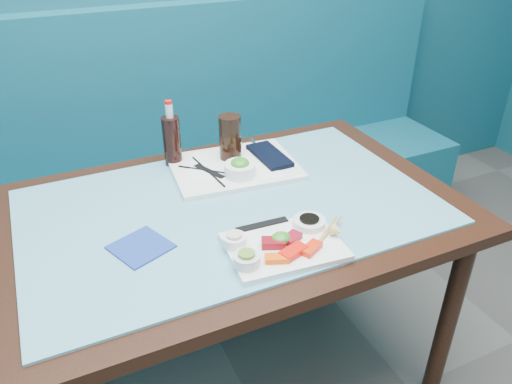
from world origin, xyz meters
name	(u,v)px	position (x,y,z in m)	size (l,w,h in m)	color
booth_bench	(165,188)	(0.00, 2.29, 0.37)	(3.00, 0.56, 1.17)	#0F4E60
dining_table	(231,230)	(0.00, 1.45, 0.67)	(1.40, 0.90, 0.75)	black
glass_top	(231,206)	(0.00, 1.45, 0.75)	(1.22, 0.76, 0.01)	#5EA6BC
sashimi_plate	(284,246)	(0.05, 1.19, 0.77)	(0.30, 0.22, 0.02)	white
salmon_left	(277,259)	(0.00, 1.13, 0.78)	(0.06, 0.03, 0.02)	#FF520A
salmon_mid	(293,252)	(0.05, 1.14, 0.78)	(0.08, 0.04, 0.02)	red
salmon_right	(311,248)	(0.10, 1.13, 0.78)	(0.07, 0.03, 0.02)	red
tuna_left	(273,243)	(0.02, 1.19, 0.78)	(0.06, 0.04, 0.02)	maroon
tuna_right	(292,238)	(0.07, 1.19, 0.78)	(0.05, 0.03, 0.02)	maroon
seaweed_garnish	(281,238)	(0.04, 1.20, 0.79)	(0.05, 0.05, 0.03)	#2C871F
ramekin_wasabi	(247,260)	(-0.08, 1.15, 0.79)	(0.07, 0.07, 0.03)	silver
wasabi_fill	(247,254)	(-0.08, 1.15, 0.81)	(0.04, 0.04, 0.01)	olive
ramekin_ginger	(234,240)	(-0.07, 1.24, 0.79)	(0.06, 0.06, 0.03)	white
ginger_fill	(234,235)	(-0.07, 1.24, 0.80)	(0.04, 0.04, 0.01)	beige
soy_dish	(309,222)	(0.15, 1.24, 0.78)	(0.09, 0.09, 0.02)	white
soy_fill	(309,219)	(0.15, 1.24, 0.79)	(0.06, 0.06, 0.01)	black
lemon_wedge	(337,231)	(0.19, 1.16, 0.79)	(0.04, 0.04, 0.03)	#DEC969
chopstick_sleeve	(262,225)	(0.03, 1.29, 0.78)	(0.15, 0.02, 0.00)	black
wooden_chopstick_a	(323,236)	(0.16, 1.17, 0.78)	(0.01, 0.01, 0.21)	tan
wooden_chopstick_b	(326,235)	(0.17, 1.17, 0.78)	(0.01, 0.01, 0.21)	tan
serving_tray	(234,167)	(0.10, 1.66, 0.77)	(0.42, 0.32, 0.02)	white
paper_placemat	(234,165)	(0.10, 1.66, 0.77)	(0.30, 0.21, 0.00)	white
seaweed_bowl	(240,169)	(0.09, 1.59, 0.79)	(0.10, 0.10, 0.04)	white
seaweed_salad	(240,163)	(0.09, 1.59, 0.82)	(0.06, 0.06, 0.03)	#299021
cola_glass	(230,137)	(0.11, 1.72, 0.85)	(0.08, 0.08, 0.16)	black
navy_pouch	(269,155)	(0.24, 1.66, 0.78)	(0.09, 0.20, 0.02)	black
fork	(255,145)	(0.23, 1.77, 0.78)	(0.01, 0.01, 0.10)	white
black_chopstick_a	(208,171)	(0.00, 1.65, 0.78)	(0.01, 0.01, 0.24)	black
black_chopstick_b	(210,171)	(0.01, 1.65, 0.78)	(0.01, 0.01, 0.23)	black
tray_sleeve	(209,171)	(0.01, 1.65, 0.78)	(0.02, 0.14, 0.00)	black
cola_bottle_body	(172,141)	(-0.07, 1.79, 0.84)	(0.06, 0.06, 0.17)	black
cola_bottle_neck	(169,111)	(-0.07, 1.79, 0.96)	(0.03, 0.03, 0.05)	silver
cola_bottle_cap	(168,102)	(-0.07, 1.79, 0.99)	(0.02, 0.02, 0.01)	red
blue_napkin	(141,247)	(-0.30, 1.35, 0.76)	(0.14, 0.14, 0.01)	navy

